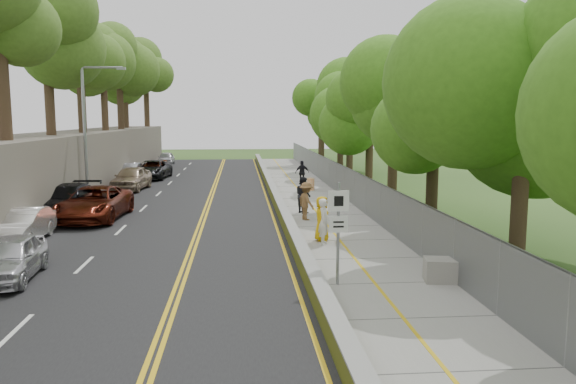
{
  "coord_description": "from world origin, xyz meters",
  "views": [
    {
      "loc": [
        -1.85,
        -19.22,
        5.06
      ],
      "look_at": [
        0.5,
        8.0,
        1.4
      ],
      "focal_mm": 35.0,
      "sensor_mm": 36.0,
      "label": 1
    }
  ],
  "objects": [
    {
      "name": "trees_embankment",
      "position": [
        -13.0,
        15.0,
        10.5
      ],
      "size": [
        6.4,
        66.0,
        13.0
      ],
      "primitive_type": null,
      "color": "#517B27",
      "rests_on": "rock_embankment"
    },
    {
      "name": "car_3",
      "position": [
        -10.6,
        9.65,
        0.85
      ],
      "size": [
        2.65,
        5.75,
        1.63
      ],
      "primitive_type": "imported",
      "rotation": [
        0.0,
        0.0,
        -0.07
      ],
      "color": "black",
      "rests_on": "road"
    },
    {
      "name": "construction_barrel",
      "position": [
        3.0,
        18.76,
        0.47
      ],
      "size": [
        0.51,
        0.51,
        0.85
      ],
      "primitive_type": "cylinder",
      "color": "#FF7103",
      "rests_on": "sidewalk"
    },
    {
      "name": "painter_1",
      "position": [
        1.45,
        2.41,
        0.96
      ],
      "size": [
        0.6,
        0.76,
        1.82
      ],
      "primitive_type": "imported",
      "rotation": [
        0.0,
        0.0,
        1.29
      ],
      "color": "white",
      "rests_on": "sidewalk"
    },
    {
      "name": "sidewalk",
      "position": [
        2.55,
        15.0,
        0.03
      ],
      "size": [
        4.2,
        66.0,
        0.05
      ],
      "primitive_type": "cube",
      "color": "gray",
      "rests_on": "ground"
    },
    {
      "name": "car_0",
      "position": [
        -9.0,
        -1.6,
        0.72
      ],
      "size": [
        1.91,
        4.13,
        1.37
      ],
      "primitive_type": "imported",
      "rotation": [
        0.0,
        0.0,
        0.07
      ],
      "color": "#B5B4B9",
      "rests_on": "road"
    },
    {
      "name": "signpost",
      "position": [
        1.05,
        -3.02,
        1.96
      ],
      "size": [
        0.62,
        0.09,
        3.1
      ],
      "color": "gray",
      "rests_on": "sidewalk"
    },
    {
      "name": "road",
      "position": [
        -5.4,
        15.0,
        0.02
      ],
      "size": [
        11.2,
        66.0,
        0.04
      ],
      "primitive_type": "cube",
      "color": "black",
      "rests_on": "ground"
    },
    {
      "name": "trees_fenceside",
      "position": [
        7.0,
        15.0,
        7.0
      ],
      "size": [
        7.0,
        66.0,
        14.0
      ],
      "primitive_type": null,
      "color": "#48871F",
      "rests_on": "ground"
    },
    {
      "name": "jersey_barrier",
      "position": [
        0.25,
        15.0,
        0.3
      ],
      "size": [
        0.42,
        66.0,
        0.6
      ],
      "primitive_type": "cube",
      "color": "#C0D624",
      "rests_on": "ground"
    },
    {
      "name": "car_1",
      "position": [
        -10.6,
        3.77,
        0.73
      ],
      "size": [
        1.51,
        4.19,
        1.37
      ],
      "primitive_type": "imported",
      "rotation": [
        0.0,
        0.0,
        0.01
      ],
      "color": "silver",
      "rests_on": "road"
    },
    {
      "name": "car_2",
      "position": [
        -9.0,
        8.73,
        0.85
      ],
      "size": [
        3.02,
        5.97,
        1.62
      ],
      "primitive_type": "imported",
      "rotation": [
        0.0,
        0.0,
        -0.06
      ],
      "color": "#591A0D",
      "rests_on": "road"
    },
    {
      "name": "person_far",
      "position": [
        2.8,
        22.26,
        0.94
      ],
      "size": [
        1.07,
        0.51,
        1.78
      ],
      "primitive_type": "imported",
      "rotation": [
        0.0,
        0.0,
        3.21
      ],
      "color": "black",
      "rests_on": "sidewalk"
    },
    {
      "name": "chainlink_fence",
      "position": [
        4.65,
        15.0,
        1.0
      ],
      "size": [
        0.04,
        66.0,
        2.0
      ],
      "primitive_type": "cube",
      "color": "slate",
      "rests_on": "ground"
    },
    {
      "name": "painter_3",
      "position": [
        1.37,
        7.72,
        0.98
      ],
      "size": [
        1.1,
        1.37,
        1.85
      ],
      "primitive_type": "imported",
      "rotation": [
        0.0,
        0.0,
        1.97
      ],
      "color": "brown",
      "rests_on": "sidewalk"
    },
    {
      "name": "painter_2",
      "position": [
        1.45,
        9.71,
        1.01
      ],
      "size": [
        1.03,
        1.14,
        1.92
      ],
      "primitive_type": "imported",
      "rotation": [
        0.0,
        0.0,
        1.96
      ],
      "color": "black",
      "rests_on": "sidewalk"
    },
    {
      "name": "car_7",
      "position": [
        -9.0,
        27.83,
        0.71
      ],
      "size": [
        1.97,
        4.66,
        1.34
      ],
      "primitive_type": "imported",
      "rotation": [
        0.0,
        0.0,
        -0.02
      ],
      "color": "#9E4623",
      "rests_on": "road"
    },
    {
      "name": "car_8",
      "position": [
        -9.64,
        41.05,
        0.71
      ],
      "size": [
        1.61,
        3.93,
        1.33
      ],
      "primitive_type": "imported",
      "rotation": [
        0.0,
        0.0,
        0.01
      ],
      "color": "#B7B7BB",
      "rests_on": "road"
    },
    {
      "name": "car_4",
      "position": [
        -9.34,
        20.12,
        0.87
      ],
      "size": [
        2.43,
        5.02,
        1.65
      ],
      "primitive_type": "imported",
      "rotation": [
        0.0,
        0.0,
        -0.1
      ],
      "color": "tan",
      "rests_on": "road"
    },
    {
      "name": "car_6",
      "position": [
        -9.0,
        27.21,
        0.79
      ],
      "size": [
        2.87,
        5.54,
        1.49
      ],
      "primitive_type": "imported",
      "rotation": [
        0.0,
        0.0,
        -0.07
      ],
      "color": "black",
      "rests_on": "road"
    },
    {
      "name": "ground",
      "position": [
        0.0,
        0.0,
        0.0
      ],
      "size": [
        140.0,
        140.0,
        0.0
      ],
      "primitive_type": "plane",
      "color": "#33511E",
      "rests_on": "ground"
    },
    {
      "name": "streetlight",
      "position": [
        -10.46,
        14.0,
        4.64
      ],
      "size": [
        2.52,
        0.22,
        8.0
      ],
      "color": "gray",
      "rests_on": "ground"
    },
    {
      "name": "concrete_block",
      "position": [
        4.3,
        -2.97,
        0.4
      ],
      "size": [
        1.18,
        0.96,
        0.71
      ],
      "primitive_type": "cube",
      "rotation": [
        0.0,
        0.0,
        -0.17
      ],
      "color": "gray",
      "rests_on": "sidewalk"
    },
    {
      "name": "rock_embankment",
      "position": [
        -13.5,
        15.0,
        2.0
      ],
      "size": [
        5.0,
        66.0,
        4.0
      ],
      "primitive_type": "cube",
      "color": "#595147",
      "rests_on": "ground"
    },
    {
      "name": "car_5",
      "position": [
        -10.6,
        26.12,
        0.72
      ],
      "size": [
        1.65,
        4.21,
        1.36
      ],
      "primitive_type": "imported",
      "rotation": [
        0.0,
        0.0,
        -0.05
      ],
      "color": "#A9ABB1",
      "rests_on": "road"
    },
    {
      "name": "painter_0",
      "position": [
        1.45,
        3.02,
        0.96
      ],
      "size": [
        0.81,
        1.02,
        1.83
      ],
      "primitive_type": "imported",
      "rotation": [
        0.0,
        0.0,
        1.29
      ],
      "color": "#E2AC0B",
      "rests_on": "sidewalk"
    }
  ]
}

